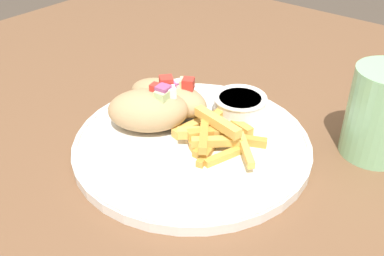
{
  "coord_description": "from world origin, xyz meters",
  "views": [
    {
      "loc": [
        0.32,
        -0.37,
        1.06
      ],
      "look_at": [
        0.01,
        0.01,
        0.74
      ],
      "focal_mm": 42.0,
      "sensor_mm": 36.0,
      "label": 1
    }
  ],
  "objects_px": {
    "plate": "(192,143)",
    "pita_sandwich_near": "(149,109)",
    "pita_sandwich_far": "(169,97)",
    "sauce_ramekin": "(240,104)",
    "water_glass": "(380,117)",
    "fries_pile": "(215,134)"
  },
  "relations": [
    {
      "from": "fries_pile",
      "to": "water_glass",
      "type": "relative_size",
      "value": 1.09
    },
    {
      "from": "pita_sandwich_near",
      "to": "pita_sandwich_far",
      "type": "bearing_deg",
      "value": 59.68
    },
    {
      "from": "plate",
      "to": "pita_sandwich_near",
      "type": "bearing_deg",
      "value": -170.55
    },
    {
      "from": "plate",
      "to": "pita_sandwich_far",
      "type": "relative_size",
      "value": 2.41
    },
    {
      "from": "pita_sandwich_far",
      "to": "fries_pile",
      "type": "height_order",
      "value": "pita_sandwich_far"
    },
    {
      "from": "pita_sandwich_far",
      "to": "fries_pile",
      "type": "relative_size",
      "value": 1.0
    },
    {
      "from": "sauce_ramekin",
      "to": "plate",
      "type": "bearing_deg",
      "value": -97.27
    },
    {
      "from": "plate",
      "to": "water_glass",
      "type": "distance_m",
      "value": 0.24
    },
    {
      "from": "plate",
      "to": "sauce_ramekin",
      "type": "xyz_separation_m",
      "value": [
        0.01,
        0.09,
        0.02
      ]
    },
    {
      "from": "plate",
      "to": "sauce_ramekin",
      "type": "bearing_deg",
      "value": 82.73
    },
    {
      "from": "pita_sandwich_far",
      "to": "pita_sandwich_near",
      "type": "bearing_deg",
      "value": -89.34
    },
    {
      "from": "pita_sandwich_near",
      "to": "water_glass",
      "type": "bearing_deg",
      "value": -6.12
    },
    {
      "from": "pita_sandwich_near",
      "to": "pita_sandwich_far",
      "type": "distance_m",
      "value": 0.05
    },
    {
      "from": "plate",
      "to": "pita_sandwich_near",
      "type": "height_order",
      "value": "pita_sandwich_near"
    },
    {
      "from": "pita_sandwich_near",
      "to": "sauce_ramekin",
      "type": "relative_size",
      "value": 1.72
    },
    {
      "from": "plate",
      "to": "water_glass",
      "type": "relative_size",
      "value": 2.63
    },
    {
      "from": "pita_sandwich_far",
      "to": "sauce_ramekin",
      "type": "height_order",
      "value": "pita_sandwich_far"
    },
    {
      "from": "pita_sandwich_near",
      "to": "water_glass",
      "type": "distance_m",
      "value": 0.3
    },
    {
      "from": "plate",
      "to": "sauce_ramekin",
      "type": "height_order",
      "value": "sauce_ramekin"
    },
    {
      "from": "pita_sandwich_far",
      "to": "plate",
      "type": "bearing_deg",
      "value": -32.97
    },
    {
      "from": "pita_sandwich_near",
      "to": "water_glass",
      "type": "relative_size",
      "value": 1.11
    },
    {
      "from": "sauce_ramekin",
      "to": "fries_pile",
      "type": "bearing_deg",
      "value": -80.27
    }
  ]
}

